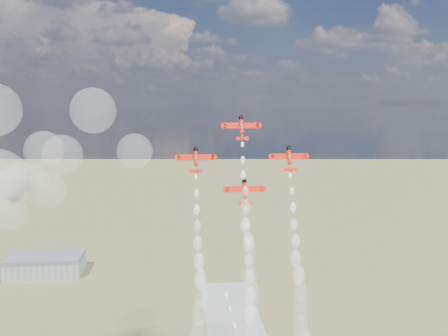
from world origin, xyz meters
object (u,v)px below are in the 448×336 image
object	(u,v)px
plane_left	(196,159)
plane_lead	(242,128)
plane_right	(289,158)
plane_slot	(245,191)
hangar	(46,264)

from	to	relation	value
plane_left	plane_lead	bearing A→B (deg)	14.48
plane_right	plane_lead	bearing A→B (deg)	165.52
plane_lead	plane_slot	distance (m)	20.62
plane_left	plane_right	world-z (taller)	same
hangar	plane_right	world-z (taller)	plane_right
plane_left	plane_right	distance (m)	29.46
hangar	plane_left	bearing A→B (deg)	-61.90
hangar	plane_right	xyz separation A→B (m)	(125.62, -180.08, 92.82)
plane_lead	hangar	bearing A→B (deg)	122.17
hangar	plane_slot	distance (m)	230.30
plane_right	plane_slot	bearing A→B (deg)	-165.52
plane_slot	hangar	bearing A→B (deg)	121.09
plane_lead	plane_left	xyz separation A→B (m)	(-14.73, -3.80, -9.58)
hangar	plane_slot	bearing A→B (deg)	-58.91
plane_right	plane_slot	distance (m)	17.98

